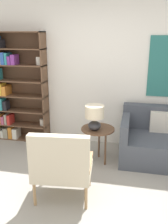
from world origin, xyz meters
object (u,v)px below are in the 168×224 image
bookshelf (10,89)px  table_lamp (95,115)px  armchair (61,164)px  side_table (98,132)px

bookshelf → table_lamp: bearing=-22.0°
bookshelf → table_lamp: (1.72, -0.69, -0.17)m
armchair → side_table: size_ratio=1.60×
side_table → table_lamp: (-0.04, -0.08, 0.30)m
side_table → table_lamp: table_lamp is taller
armchair → table_lamp: table_lamp is taller
side_table → table_lamp: size_ratio=1.49×
armchair → table_lamp: 1.06m
armchair → table_lamp: bearing=76.9°
table_lamp → side_table: bearing=61.4°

